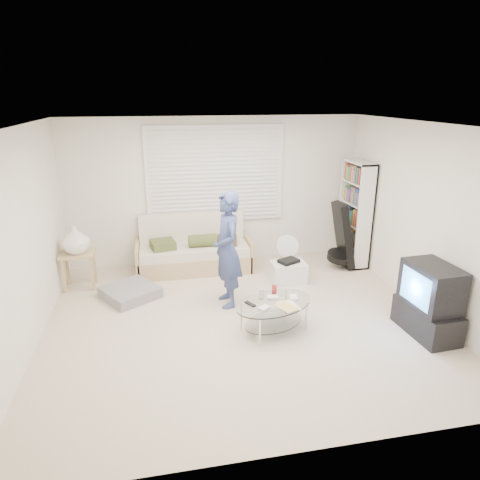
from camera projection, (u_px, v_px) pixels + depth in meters
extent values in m
plane|color=#C6B29A|center=(241.00, 320.00, 5.65)|extent=(5.00, 5.00, 0.00)
cube|color=silver|center=(215.00, 191.00, 7.33)|extent=(5.00, 0.02, 2.50)
cube|color=silver|center=(301.00, 321.00, 3.15)|extent=(5.00, 0.02, 2.50)
cube|color=silver|center=(22.00, 243.00, 4.78)|extent=(0.02, 4.50, 2.50)
cube|color=silver|center=(425.00, 219.00, 5.70)|extent=(0.02, 4.50, 2.50)
cube|color=white|center=(241.00, 125.00, 4.83)|extent=(5.00, 4.50, 0.02)
cube|color=white|center=(215.00, 174.00, 7.20)|extent=(2.32, 0.06, 1.62)
cube|color=black|center=(215.00, 174.00, 7.19)|extent=(2.20, 0.01, 1.50)
cube|color=silver|center=(216.00, 175.00, 7.17)|extent=(2.16, 0.04, 1.50)
cube|color=silver|center=(215.00, 174.00, 7.18)|extent=(2.32, 0.08, 1.62)
cube|color=tan|center=(195.00, 262.00, 7.22)|extent=(1.85, 0.74, 0.30)
cube|color=beige|center=(194.00, 250.00, 7.13)|extent=(1.78, 0.68, 0.15)
cube|color=beige|center=(192.00, 228.00, 7.33)|extent=(1.78, 0.21, 0.57)
cube|color=tan|center=(138.00, 260.00, 7.01)|extent=(0.06, 0.74, 0.52)
cube|color=tan|center=(248.00, 252.00, 7.35)|extent=(0.06, 0.74, 0.52)
cube|color=#434D24|center=(163.00, 245.00, 6.96)|extent=(0.44, 0.44, 0.13)
cylinder|color=#434D24|center=(203.00, 241.00, 7.04)|extent=(0.46, 0.20, 0.20)
cube|color=#402B20|center=(227.00, 240.00, 7.19)|extent=(0.39, 0.39, 0.11)
cube|color=slate|center=(130.00, 292.00, 6.27)|extent=(0.96, 0.96, 0.16)
cube|color=tan|center=(77.00, 254.00, 6.43)|extent=(0.50, 0.40, 0.04)
cube|color=tan|center=(64.00, 276.00, 6.35)|extent=(0.04, 0.04, 0.54)
cube|color=tan|center=(92.00, 274.00, 6.42)|extent=(0.04, 0.04, 0.54)
cube|color=tan|center=(68.00, 268.00, 6.63)|extent=(0.04, 0.04, 0.54)
cube|color=tan|center=(95.00, 266.00, 6.70)|extent=(0.04, 0.04, 0.54)
imported|color=white|center=(75.00, 239.00, 6.36)|extent=(0.41, 0.41, 0.42)
cube|color=white|center=(355.00, 214.00, 7.32)|extent=(0.28, 0.75, 1.78)
cube|color=black|center=(343.00, 235.00, 7.17)|extent=(0.35, 0.41, 1.13)
cylinder|color=black|center=(339.00, 256.00, 7.28)|extent=(0.41, 0.42, 0.19)
cylinder|color=white|center=(286.00, 269.00, 7.25)|extent=(0.26, 0.26, 0.03)
cylinder|color=white|center=(286.00, 260.00, 7.20)|extent=(0.04, 0.04, 0.32)
cylinder|color=white|center=(287.00, 246.00, 7.11)|extent=(0.39, 0.16, 0.38)
cylinder|color=white|center=(287.00, 246.00, 7.11)|extent=(0.10, 0.07, 0.10)
cube|color=white|center=(288.00, 272.00, 6.77)|extent=(0.54, 0.38, 0.32)
cube|color=black|center=(289.00, 261.00, 6.71)|extent=(0.36, 0.32, 0.05)
cube|color=black|center=(427.00, 320.00, 5.30)|extent=(0.49, 0.86, 0.37)
cube|color=black|center=(432.00, 286.00, 5.15)|extent=(0.50, 0.72, 0.54)
cube|color=#5EBDFF|center=(416.00, 288.00, 5.10)|extent=(0.05, 0.54, 0.41)
ellipsoid|color=silver|center=(274.00, 303.00, 5.29)|extent=(1.21, 0.99, 0.02)
ellipsoid|color=silver|center=(274.00, 322.00, 5.38)|extent=(0.92, 0.76, 0.01)
cylinder|color=silver|center=(260.00, 333.00, 5.01)|extent=(0.03, 0.03, 0.36)
cylinder|color=silver|center=(306.00, 317.00, 5.38)|extent=(0.03, 0.03, 0.36)
cylinder|color=silver|center=(241.00, 318.00, 5.34)|extent=(0.03, 0.03, 0.36)
cylinder|color=silver|center=(286.00, 304.00, 5.71)|extent=(0.03, 0.03, 0.36)
cube|color=white|center=(264.00, 308.00, 5.12)|extent=(0.17, 0.16, 0.04)
cube|color=white|center=(273.00, 298.00, 5.38)|extent=(0.15, 0.11, 0.04)
cube|color=white|center=(293.00, 298.00, 5.38)|extent=(0.11, 0.15, 0.04)
cylinder|color=silver|center=(261.00, 295.00, 5.37)|extent=(0.06, 0.06, 0.11)
cylinder|color=#BB2E30|center=(274.00, 290.00, 5.49)|extent=(0.06, 0.06, 0.12)
cube|color=black|center=(250.00, 304.00, 5.23)|extent=(0.12, 0.16, 0.02)
cube|color=white|center=(289.00, 306.00, 5.20)|extent=(0.25, 0.31, 0.01)
cube|color=tan|center=(287.00, 307.00, 5.16)|extent=(0.28, 0.31, 0.01)
imported|color=#334D71|center=(227.00, 250.00, 5.84)|extent=(0.45, 0.63, 1.63)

